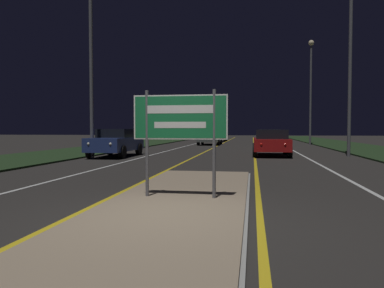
% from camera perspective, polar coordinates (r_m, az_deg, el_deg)
% --- Properties ---
extents(ground_plane, '(160.00, 160.00, 0.00)m').
position_cam_1_polar(ground_plane, '(6.22, -4.58, -11.48)').
color(ground_plane, '#282623').
extents(median_island, '(2.77, 9.49, 0.10)m').
position_cam_1_polar(median_island, '(7.68, -1.81, -8.50)').
color(median_island, '#999993').
rests_on(median_island, ground_plane).
extents(verge_left, '(5.00, 100.00, 0.08)m').
position_cam_1_polar(verge_left, '(28.12, -13.71, -0.69)').
color(verge_left, '#1E3319').
rests_on(verge_left, ground_plane).
extents(verge_right, '(5.00, 100.00, 0.08)m').
position_cam_1_polar(verge_right, '(27.13, 26.47, -0.97)').
color(verge_right, '#1E3319').
rests_on(verge_right, ground_plane).
extents(centre_line_yellow_left, '(0.12, 70.00, 0.01)m').
position_cam_1_polar(centre_line_yellow_left, '(31.04, 3.62, -0.41)').
color(centre_line_yellow_left, gold).
rests_on(centre_line_yellow_left, ground_plane).
extents(centre_line_yellow_right, '(0.12, 70.00, 0.01)m').
position_cam_1_polar(centre_line_yellow_right, '(30.90, 9.44, -0.45)').
color(centre_line_yellow_right, gold).
rests_on(centre_line_yellow_right, ground_plane).
extents(lane_line_white_left, '(0.12, 70.00, 0.01)m').
position_cam_1_polar(lane_line_white_left, '(31.41, -1.16, -0.38)').
color(lane_line_white_left, silver).
rests_on(lane_line_white_left, ground_plane).
extents(lane_line_white_right, '(0.12, 70.00, 0.01)m').
position_cam_1_polar(lane_line_white_right, '(31.02, 14.29, -0.48)').
color(lane_line_white_right, silver).
rests_on(lane_line_white_right, ground_plane).
extents(edge_line_white_left, '(0.10, 70.00, 0.01)m').
position_cam_1_polar(edge_line_white_left, '(32.08, -6.43, -0.33)').
color(edge_line_white_left, silver).
rests_on(edge_line_white_left, ground_plane).
extents(edge_line_white_right, '(0.10, 70.00, 0.01)m').
position_cam_1_polar(edge_line_white_right, '(31.43, 19.75, -0.51)').
color(edge_line_white_right, silver).
rests_on(edge_line_white_right, ground_plane).
extents(highway_sign, '(1.92, 0.07, 2.17)m').
position_cam_1_polar(highway_sign, '(7.54, -1.83, 3.34)').
color(highway_sign, '#56565B').
rests_on(highway_sign, median_island).
extents(streetlight_left_near, '(0.56, 0.56, 11.13)m').
position_cam_1_polar(streetlight_left_near, '(20.10, -15.19, 18.68)').
color(streetlight_left_near, '#56565B').
rests_on(streetlight_left_near, ground_plane).
extents(streetlight_right_near, '(0.47, 0.47, 10.64)m').
position_cam_1_polar(streetlight_right_near, '(22.24, 23.01, 14.81)').
color(streetlight_right_near, '#56565B').
rests_on(streetlight_right_near, ground_plane).
extents(streetlight_right_far, '(0.51, 0.51, 9.58)m').
position_cam_1_polar(streetlight_right_far, '(36.39, 17.65, 9.38)').
color(streetlight_right_far, '#56565B').
rests_on(streetlight_right_far, ground_plane).
extents(car_receding_0, '(2.00, 4.41, 1.44)m').
position_cam_1_polar(car_receding_0, '(21.03, 11.96, 0.30)').
color(car_receding_0, maroon).
rests_on(car_receding_0, ground_plane).
extents(car_receding_1, '(1.99, 4.31, 1.44)m').
position_cam_1_polar(car_receding_1, '(29.19, 11.60, 0.85)').
color(car_receding_1, silver).
rests_on(car_receding_1, ground_plane).
extents(car_approaching_0, '(1.93, 4.41, 1.47)m').
position_cam_1_polar(car_approaching_0, '(20.42, -11.49, 0.32)').
color(car_approaching_0, navy).
rests_on(car_approaching_0, ground_plane).
extents(car_approaching_1, '(2.02, 4.64, 1.46)m').
position_cam_1_polar(car_approaching_1, '(34.92, 2.78, 1.13)').
color(car_approaching_1, '#4C514C').
rests_on(car_approaching_1, ground_plane).
extents(car_approaching_2, '(2.01, 4.33, 1.56)m').
position_cam_1_polar(car_approaching_2, '(44.73, 3.98, 1.47)').
color(car_approaching_2, maroon).
rests_on(car_approaching_2, ground_plane).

